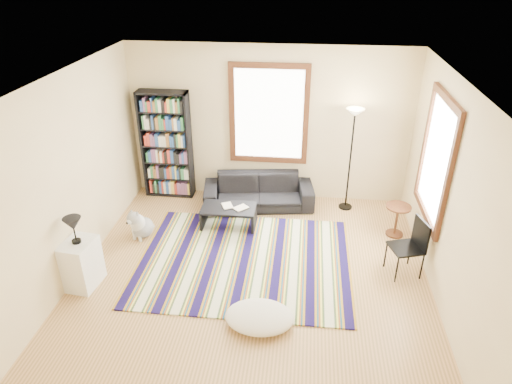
# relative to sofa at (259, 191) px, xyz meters

# --- Properties ---
(floor) EXTENTS (5.00, 5.00, 0.10)m
(floor) POSITION_rel_sofa_xyz_m (0.13, -2.05, -0.34)
(floor) COLOR tan
(floor) RESTS_ON ground
(ceiling) EXTENTS (5.00, 5.00, 0.10)m
(ceiling) POSITION_rel_sofa_xyz_m (0.13, -2.05, 2.56)
(ceiling) COLOR white
(ceiling) RESTS_ON floor
(wall_back) EXTENTS (5.00, 0.10, 2.80)m
(wall_back) POSITION_rel_sofa_xyz_m (0.13, 0.50, 1.11)
(wall_back) COLOR beige
(wall_back) RESTS_ON floor
(wall_front) EXTENTS (5.00, 0.10, 2.80)m
(wall_front) POSITION_rel_sofa_xyz_m (0.13, -4.60, 1.11)
(wall_front) COLOR beige
(wall_front) RESTS_ON floor
(wall_left) EXTENTS (0.10, 5.00, 2.80)m
(wall_left) POSITION_rel_sofa_xyz_m (-2.42, -2.05, 1.11)
(wall_left) COLOR beige
(wall_left) RESTS_ON floor
(wall_right) EXTENTS (0.10, 5.00, 2.80)m
(wall_right) POSITION_rel_sofa_xyz_m (2.68, -2.05, 1.11)
(wall_right) COLOR beige
(wall_right) RESTS_ON floor
(window_back) EXTENTS (1.20, 0.06, 1.60)m
(window_back) POSITION_rel_sofa_xyz_m (0.13, 0.42, 1.31)
(window_back) COLOR white
(window_back) RESTS_ON wall_back
(window_right) EXTENTS (0.06, 1.20, 1.60)m
(window_right) POSITION_rel_sofa_xyz_m (2.60, -1.25, 1.31)
(window_right) COLOR white
(window_right) RESTS_ON wall_right
(rug) EXTENTS (3.15, 2.52, 0.02)m
(rug) POSITION_rel_sofa_xyz_m (-0.02, -1.72, -0.28)
(rug) COLOR #140C40
(rug) RESTS_ON floor
(sofa) EXTENTS (1.04, 2.05, 0.57)m
(sofa) POSITION_rel_sofa_xyz_m (0.00, 0.00, 0.00)
(sofa) COLOR black
(sofa) RESTS_ON floor
(bookshelf) EXTENTS (0.90, 0.30, 2.00)m
(bookshelf) POSITION_rel_sofa_xyz_m (-1.72, 0.27, 0.71)
(bookshelf) COLOR black
(bookshelf) RESTS_ON floor
(coffee_table) EXTENTS (0.93, 0.56, 0.36)m
(coffee_table) POSITION_rel_sofa_xyz_m (-0.42, -0.76, -0.11)
(coffee_table) COLOR black
(coffee_table) RESTS_ON floor
(book_a) EXTENTS (0.26, 0.24, 0.02)m
(book_a) POSITION_rel_sofa_xyz_m (-0.52, -0.76, 0.08)
(book_a) COLOR beige
(book_a) RESTS_ON coffee_table
(book_b) EXTENTS (0.28, 0.28, 0.02)m
(book_b) POSITION_rel_sofa_xyz_m (-0.27, -0.71, 0.08)
(book_b) COLOR beige
(book_b) RESTS_ON coffee_table
(floor_cushion) EXTENTS (0.87, 0.65, 0.22)m
(floor_cushion) POSITION_rel_sofa_xyz_m (0.34, -2.99, -0.18)
(floor_cushion) COLOR beige
(floor_cushion) RESTS_ON floor
(floor_lamp) EXTENTS (0.31, 0.31, 1.86)m
(floor_lamp) POSITION_rel_sofa_xyz_m (1.58, 0.10, 0.64)
(floor_lamp) COLOR black
(floor_lamp) RESTS_ON floor
(side_table) EXTENTS (0.46, 0.46, 0.54)m
(side_table) POSITION_rel_sofa_xyz_m (2.33, -0.72, -0.02)
(side_table) COLOR #4B2A12
(side_table) RESTS_ON floor
(folding_chair) EXTENTS (0.52, 0.51, 0.86)m
(folding_chair) POSITION_rel_sofa_xyz_m (2.28, -1.73, 0.14)
(folding_chair) COLOR black
(folding_chair) RESTS_ON floor
(white_cabinet) EXTENTS (0.44, 0.54, 0.70)m
(white_cabinet) POSITION_rel_sofa_xyz_m (-2.17, -2.50, 0.06)
(white_cabinet) COLOR white
(white_cabinet) RESTS_ON floor
(table_lamp) EXTENTS (0.28, 0.28, 0.38)m
(table_lamp) POSITION_rel_sofa_xyz_m (-2.17, -2.50, 0.60)
(table_lamp) COLOR black
(table_lamp) RESTS_ON white_cabinet
(dog) EXTENTS (0.55, 0.63, 0.53)m
(dog) POSITION_rel_sofa_xyz_m (-1.76, -1.22, -0.02)
(dog) COLOR #B7B7B7
(dog) RESTS_ON floor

